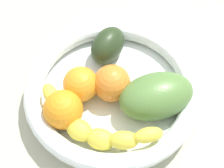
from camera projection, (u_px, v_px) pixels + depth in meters
The scene contains 8 objects.
kitchen_counter at pixel (112, 104), 63.97cm from camera, with size 120.00×120.00×3.00cm, color #AFAE92.
fruit_bowl at pixel (112, 91), 60.47cm from camera, with size 31.01×31.01×5.29cm.
banana_draped_left at pixel (93, 128), 53.70cm from camera, with size 22.20×8.37×4.89cm.
orange_front at pixel (112, 83), 58.40cm from camera, with size 6.53×6.53×6.53cm, color orange.
orange_mid_left at pixel (81, 84), 58.39cm from camera, with size 6.23×6.23×6.23cm, color orange.
orange_mid_right at pixel (63, 110), 55.32cm from camera, with size 6.61×6.61×6.61cm, color orange.
avocado_dark at pixel (108, 46), 63.81cm from camera, with size 8.31×5.48×6.37cm, color #27381D.
mango_green at pixel (156, 96), 56.67cm from camera, with size 12.90×8.34×6.85cm, color #55803B.
Camera 1 is at (-17.28, 28.12, 56.42)cm, focal length 54.36 mm.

